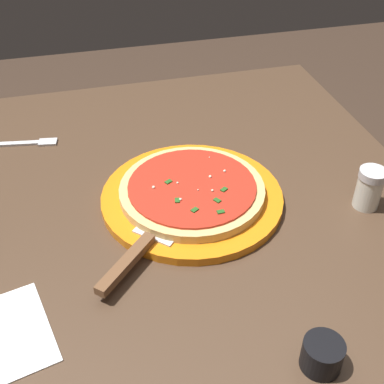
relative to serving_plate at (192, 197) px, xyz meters
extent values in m
cube|color=black|center=(0.35, 0.41, -0.39)|extent=(0.06, 0.06, 0.71)
cube|color=#473323|center=(-0.05, 0.04, -0.02)|extent=(0.95, 0.89, 0.03)
cylinder|color=orange|center=(0.00, 0.00, 0.00)|extent=(0.32, 0.32, 0.02)
cylinder|color=#DBB26B|center=(0.00, 0.00, 0.02)|extent=(0.25, 0.25, 0.02)
cylinder|color=red|center=(0.00, 0.00, 0.03)|extent=(0.22, 0.22, 0.00)
sphere|color=#EFEACC|center=(-0.03, -0.04, 0.03)|extent=(0.00, 0.00, 0.00)
sphere|color=#EFEACC|center=(0.05, 0.07, 0.03)|extent=(0.00, 0.00, 0.00)
sphere|color=#EFEACC|center=(0.01, -0.02, 0.03)|extent=(0.00, 0.00, 0.00)
sphere|color=#EFEACC|center=(0.04, 0.01, 0.03)|extent=(0.01, 0.01, 0.01)
sphere|color=#EFEACC|center=(0.03, -0.03, 0.03)|extent=(0.00, 0.00, 0.00)
sphere|color=#EFEACC|center=(0.07, 0.02, 0.03)|extent=(0.00, 0.00, 0.00)
sphere|color=#EFEACC|center=(-0.07, 0.01, 0.03)|extent=(0.01, 0.01, 0.01)
sphere|color=#EFEACC|center=(-0.02, 0.01, 0.03)|extent=(0.00, 0.00, 0.00)
cube|color=#23561E|center=(-0.01, -0.07, 0.03)|extent=(0.01, 0.01, 0.00)
cube|color=#23561E|center=(0.05, -0.03, 0.03)|extent=(0.01, 0.01, 0.00)
cube|color=#23561E|center=(0.03, -0.08, 0.03)|extent=(0.01, 0.01, 0.00)
cube|color=#23561E|center=(-0.04, 0.02, 0.03)|extent=(0.01, 0.01, 0.00)
cube|color=#23561E|center=(0.03, -0.05, 0.03)|extent=(0.01, 0.01, 0.00)
cube|color=#23561E|center=(-0.03, -0.04, 0.03)|extent=(0.01, 0.01, 0.00)
cube|color=silver|center=(-0.06, -0.06, 0.01)|extent=(0.11, 0.11, 0.00)
cube|color=brown|center=(-0.14, -0.14, 0.01)|extent=(0.10, 0.11, 0.01)
cylinder|color=black|center=(0.07, -0.35, 0.01)|extent=(0.05, 0.05, 0.04)
cube|color=silver|center=(-0.33, 0.27, -0.01)|extent=(0.15, 0.04, 0.00)
cube|color=silver|center=(-0.24, 0.26, -0.01)|extent=(0.04, 0.03, 0.00)
cylinder|color=silver|center=(0.29, -0.09, 0.02)|extent=(0.04, 0.04, 0.06)
cylinder|color=silver|center=(0.29, -0.09, 0.06)|extent=(0.05, 0.05, 0.01)
camera|label=1|loc=(-0.17, -0.67, 0.55)|focal=47.26mm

